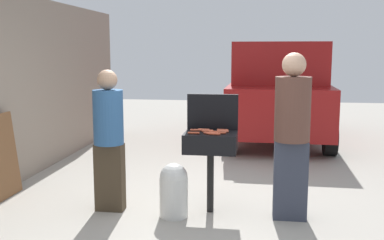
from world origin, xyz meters
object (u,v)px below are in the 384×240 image
(hot_dog_7, at_px, (215,132))
(hot_dog_0, at_px, (209,133))
(hot_dog_2, at_px, (194,133))
(hot_dog_5, at_px, (223,130))
(hot_dog_4, at_px, (208,131))
(hot_dog_11, at_px, (196,130))
(hot_dog_9, at_px, (207,131))
(bbq_grill, at_px, (211,145))
(person_left, at_px, (109,135))
(hot_dog_10, at_px, (214,134))
(person_right, at_px, (292,130))
(hot_dog_8, at_px, (204,130))
(hot_dog_1, at_px, (212,133))
(hot_dog_6, at_px, (223,131))
(parked_minivan, at_px, (278,91))
(hot_dog_3, at_px, (220,133))

(hot_dog_7, bearing_deg, hot_dog_0, -124.45)
(hot_dog_2, xyz_separation_m, hot_dog_5, (0.31, 0.23, 0.00))
(hot_dog_4, distance_m, hot_dog_11, 0.16)
(hot_dog_7, relative_size, hot_dog_9, 1.00)
(hot_dog_11, bearing_deg, bbq_grill, -21.92)
(hot_dog_9, xyz_separation_m, person_left, (-1.13, -0.16, -0.05))
(hot_dog_2, xyz_separation_m, hot_dog_4, (0.15, 0.13, 0.00))
(hot_dog_11, bearing_deg, hot_dog_10, -43.26)
(person_right, bearing_deg, person_left, -2.05)
(person_left, bearing_deg, hot_dog_0, -11.79)
(hot_dog_9, bearing_deg, hot_dog_8, 125.89)
(hot_dog_5, bearing_deg, hot_dog_4, -148.72)
(hot_dog_1, bearing_deg, hot_dog_5, 66.28)
(hot_dog_0, distance_m, hot_dog_6, 0.19)
(hot_dog_1, height_order, hot_dog_2, same)
(hot_dog_8, height_order, person_left, person_left)
(hot_dog_1, xyz_separation_m, hot_dog_9, (-0.07, 0.17, 0.00))
(hot_dog_4, relative_size, hot_dog_9, 1.00)
(hot_dog_2, distance_m, hot_dog_7, 0.25)
(hot_dog_2, bearing_deg, parked_minivan, 76.90)
(hot_dog_8, distance_m, parked_minivan, 4.70)
(hot_dog_5, relative_size, person_right, 0.07)
(hot_dog_9, xyz_separation_m, hot_dog_11, (-0.14, 0.03, 0.00))
(person_left, bearing_deg, hot_dog_6, -6.69)
(hot_dog_5, distance_m, person_right, 0.80)
(hot_dog_2, relative_size, person_right, 0.07)
(hot_dog_1, bearing_deg, hot_dog_7, 78.87)
(hot_dog_5, relative_size, hot_dog_10, 1.00)
(hot_dog_9, bearing_deg, hot_dog_11, 169.13)
(hot_dog_4, bearing_deg, hot_dog_0, -75.51)
(bbq_grill, xyz_separation_m, hot_dog_1, (0.03, -0.12, 0.16))
(hot_dog_4, relative_size, parked_minivan, 0.03)
(hot_dog_8, distance_m, hot_dog_9, 0.09)
(hot_dog_8, distance_m, hot_dog_11, 0.10)
(hot_dog_5, height_order, hot_dog_6, same)
(hot_dog_6, relative_size, hot_dog_11, 1.00)
(hot_dog_0, bearing_deg, hot_dog_7, 55.55)
(hot_dog_7, bearing_deg, hot_dog_6, 25.31)
(person_left, xyz_separation_m, person_right, (2.07, 0.01, 0.10))
(hot_dog_0, relative_size, hot_dog_1, 1.00)
(hot_dog_6, bearing_deg, hot_dog_9, 173.79)
(hot_dog_4, height_order, hot_dog_8, same)
(hot_dog_10, bearing_deg, person_right, 3.71)
(hot_dog_2, xyz_separation_m, hot_dog_10, (0.24, -0.03, 0.00))
(hot_dog_2, distance_m, hot_dog_10, 0.24)
(hot_dog_0, relative_size, hot_dog_11, 1.00)
(hot_dog_0, height_order, hot_dog_9, same)
(hot_dog_7, relative_size, hot_dog_11, 1.00)
(hot_dog_5, bearing_deg, hot_dog_8, 179.64)
(hot_dog_3, xyz_separation_m, hot_dog_11, (-0.29, 0.15, 0.00))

